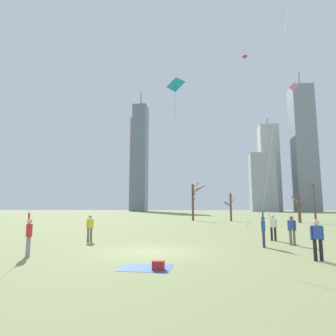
{
  "coord_description": "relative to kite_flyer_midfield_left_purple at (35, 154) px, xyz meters",
  "views": [
    {
      "loc": [
        2.81,
        -13.91,
        2.11
      ],
      "look_at": [
        0.0,
        6.0,
        4.89
      ],
      "focal_mm": 30.49,
      "sensor_mm": 36.0,
      "label": 1
    }
  ],
  "objects": [
    {
      "name": "bare_tree_leftmost",
      "position": [
        6.08,
        33.84,
        -1.47
      ],
      "size": [
        2.18,
        1.82,
        6.18
      ],
      "color": "brown",
      "rests_on": "ground"
    },
    {
      "name": "kite_flyer_foreground_right_green",
      "position": [
        11.52,
        2.39,
        -1.75
      ],
      "size": [
        1.73,
        8.96,
        20.11
      ],
      "color": "#33384C",
      "rests_on": "ground"
    },
    {
      "name": "skyline_short_annex",
      "position": [
        56.01,
        134.64,
        26.79
      ],
      "size": [
        10.12,
        11.28,
        71.81
      ],
      "color": "gray",
      "rests_on": "ground"
    },
    {
      "name": "bystander_watching_nearby",
      "position": [
        12.76,
        -0.46,
        -3.85
      ],
      "size": [
        0.51,
        0.22,
        1.62
      ],
      "color": "black",
      "rests_on": "ground"
    },
    {
      "name": "skyline_mid_tower_left",
      "position": [
        34.87,
        131.22,
        9.47
      ],
      "size": [
        11.81,
        9.01,
        28.46
      ],
      "color": "#9EA3AD",
      "rests_on": "ground"
    },
    {
      "name": "distant_kite_low_near_trees_blue",
      "position": [
        12.96,
        17.94,
        20.57
      ],
      "size": [
        4.53,
        3.83,
        28.8
      ],
      "color": "blue",
      "rests_on": "ground"
    },
    {
      "name": "bystander_strolling_midfield",
      "position": [
        13.11,
        4.37,
        -3.85
      ],
      "size": [
        0.38,
        0.39,
        1.62
      ],
      "color": "#726656",
      "rests_on": "ground"
    },
    {
      "name": "bystander_far_off_by_trees",
      "position": [
        1.12,
        4.38,
        -3.85
      ],
      "size": [
        0.35,
        0.45,
        1.62
      ],
      "color": "#726656",
      "rests_on": "ground"
    },
    {
      "name": "picnic_spot",
      "position": [
        6.53,
        -2.81,
        -4.66
      ],
      "size": [
        1.81,
        1.41,
        0.31
      ],
      "color": "#3359B2",
      "rests_on": "ground"
    },
    {
      "name": "bare_tree_right_of_center",
      "position": [
        25.06,
        35.29,
        -1.63
      ],
      "size": [
        2.28,
        3.0,
        6.11
      ],
      "color": "brown",
      "rests_on": "ground"
    },
    {
      "name": "skyline_slender_spire",
      "position": [
        -31.77,
        146.19,
        21.87
      ],
      "size": [
        6.33,
        11.61,
        53.26
      ],
      "color": "gray",
      "rests_on": "ground"
    },
    {
      "name": "skyline_wide_slab",
      "position": [
        41.08,
        144.23,
        18.22
      ],
      "size": [
        9.52,
        10.61,
        50.24
      ],
      "color": "#B2B2B7",
      "rests_on": "ground"
    },
    {
      "name": "distant_kite_high_overhead_red",
      "position": [
        14.66,
        26.75,
        15.76
      ],
      "size": [
        5.01,
        0.44,
        24.05
      ],
      "color": "red",
      "rests_on": "ground"
    },
    {
      "name": "ground_plane",
      "position": [
        5.66,
        1.07,
        -4.76
      ],
      "size": [
        400.0,
        400.0,
        0.0
      ],
      "primitive_type": "plane",
      "color": "#848E56"
    },
    {
      "name": "bare_tree_left_of_center",
      "position": [
        11.89,
        32.93,
        -2.46
      ],
      "size": [
        1.76,
        1.03,
        4.57
      ],
      "color": "brown",
      "rests_on": "ground"
    },
    {
      "name": "skyline_squat_block",
      "position": [
        -26.45,
        130.32,
        23.19
      ],
      "size": [
        7.1,
        8.25,
        63.04
      ],
      "color": "slate",
      "rests_on": "ground"
    },
    {
      "name": "kite_flyer_midfield_left_purple",
      "position": [
        0.0,
        0.0,
        0.0
      ],
      "size": [
        3.79,
        6.26,
        19.54
      ],
      "color": "gray",
      "rests_on": "ground"
    },
    {
      "name": "kite_flyer_midfield_right_teal",
      "position": [
        10.85,
        6.5,
        -1.13
      ],
      "size": [
        7.23,
        0.77,
        11.64
      ],
      "color": "black",
      "rests_on": "ground"
    },
    {
      "name": "distant_kite_drifting_right_pink",
      "position": [
        19.33,
        24.54,
        11.67
      ],
      "size": [
        7.3,
        1.46,
        18.33
      ],
      "color": "pink",
      "rests_on": "ground"
    },
    {
      "name": "bare_tree_center",
      "position": [
        21.04,
        29.49,
        -2.56
      ],
      "size": [
        2.33,
        3.78,
        3.87
      ],
      "color": "brown",
      "rests_on": "ground"
    }
  ]
}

